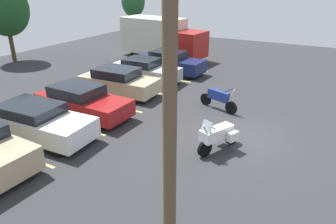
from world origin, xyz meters
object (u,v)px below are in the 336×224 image
(car_champagne, at_px, (119,82))
(car_navy, at_px, (170,62))
(utility_pole, at_px, (170,121))
(car_red, at_px, (82,101))
(car_silver, at_px, (144,71))
(box_truck, at_px, (161,37))
(motorcycle_second, at_px, (219,99))
(motorcycle_touring, at_px, (218,135))
(car_white, at_px, (37,121))

(car_champagne, relative_size, car_navy, 0.92)
(car_navy, distance_m, utility_pole, 16.54)
(car_red, height_order, car_silver, car_red)
(box_truck, bearing_deg, utility_pole, -149.48)
(car_red, bearing_deg, motorcycle_second, -54.66)
(motorcycle_touring, relative_size, motorcycle_second, 0.93)
(car_red, distance_m, box_truck, 12.52)
(motorcycle_touring, bearing_deg, car_champagne, 64.83)
(car_red, distance_m, utility_pole, 10.19)
(box_truck, bearing_deg, motorcycle_touring, -142.15)
(car_red, bearing_deg, car_navy, -0.24)
(motorcycle_touring, xyz_separation_m, car_navy, (8.60, 6.75, 0.07))
(car_red, bearing_deg, car_champagne, 5.86)
(car_navy, relative_size, box_truck, 0.67)
(box_truck, bearing_deg, car_silver, -159.53)
(car_white, height_order, car_red, car_red)
(car_champagne, bearing_deg, car_navy, -4.03)
(car_white, distance_m, car_navy, 11.09)
(motorcycle_second, distance_m, car_red, 6.58)
(motorcycle_touring, xyz_separation_m, car_red, (0.09, 6.79, 0.06))
(utility_pole, bearing_deg, car_white, 67.90)
(car_champagne, xyz_separation_m, car_navy, (5.25, -0.37, -0.01))
(motorcycle_touring, height_order, car_champagne, car_champagne)
(car_white, relative_size, car_silver, 1.05)
(motorcycle_second, bearing_deg, car_navy, 48.61)
(car_navy, bearing_deg, car_red, 179.76)
(motorcycle_second, distance_m, box_truck, 11.71)
(motorcycle_second, relative_size, car_red, 0.46)
(car_navy, bearing_deg, motorcycle_touring, -141.86)
(motorcycle_touring, height_order, motorcycle_second, motorcycle_touring)
(motorcycle_touring, height_order, utility_pole, utility_pole)
(utility_pole, bearing_deg, motorcycle_touring, 10.44)
(car_red, bearing_deg, car_white, 179.97)
(motorcycle_second, xyz_separation_m, car_navy, (4.70, 5.33, 0.15))
(car_red, relative_size, car_silver, 1.02)
(car_navy, bearing_deg, car_champagne, 175.97)
(car_white, bearing_deg, car_silver, 2.87)
(car_red, relative_size, utility_pole, 0.65)
(motorcycle_second, distance_m, car_champagne, 5.73)
(car_navy, bearing_deg, motorcycle_second, -131.39)
(car_silver, xyz_separation_m, utility_pole, (-11.74, -8.26, 3.06))
(motorcycle_second, xyz_separation_m, box_truck, (8.37, 8.12, 1.06))
(motorcycle_touring, relative_size, car_white, 0.42)
(car_champagne, bearing_deg, motorcycle_touring, -115.17)
(motorcycle_touring, relative_size, car_navy, 0.41)
(car_silver, bearing_deg, car_navy, -10.44)
(motorcycle_touring, height_order, car_navy, car_navy)
(motorcycle_touring, height_order, car_silver, car_silver)
(motorcycle_second, relative_size, car_white, 0.45)
(motorcycle_second, bearing_deg, car_white, 139.99)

